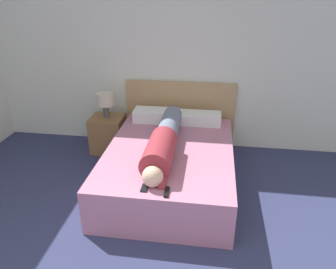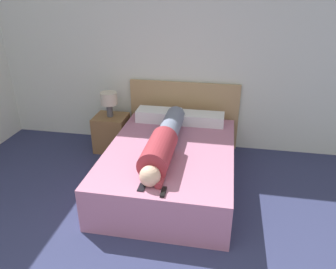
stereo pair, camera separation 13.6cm
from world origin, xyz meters
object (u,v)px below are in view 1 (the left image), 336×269
(table_lamp, at_px, (105,101))
(pillow_second, at_px, (200,118))
(nightstand, at_px, (108,134))
(bed, at_px, (170,167))
(tv_remote, at_px, (167,192))
(pillow_near_headboard, at_px, (156,115))
(cell_phone, at_px, (145,188))
(person_lying, at_px, (163,142))

(table_lamp, distance_m, pillow_second, 1.32)
(nightstand, relative_size, pillow_second, 0.90)
(bed, height_order, tv_remote, tv_remote)
(pillow_second, bearing_deg, table_lamp, -178.60)
(pillow_near_headboard, distance_m, cell_phone, 1.64)
(bed, relative_size, nightstand, 3.85)
(nightstand, distance_m, cell_phone, 1.83)
(cell_phone, bearing_deg, person_lying, 84.58)
(table_lamp, distance_m, person_lying, 1.29)
(table_lamp, relative_size, pillow_near_headboard, 0.58)
(bed, bearing_deg, cell_phone, -98.51)
(nightstand, xyz_separation_m, tv_remote, (1.09, -1.64, 0.24))
(nightstand, height_order, table_lamp, table_lamp)
(pillow_second, distance_m, cell_phone, 1.68)
(person_lying, distance_m, pillow_near_headboard, 0.94)
(bed, bearing_deg, nightstand, 142.76)
(pillow_near_headboard, bearing_deg, pillow_second, 0.00)
(bed, relative_size, tv_remote, 13.26)
(table_lamp, relative_size, tv_remote, 2.34)
(table_lamp, height_order, tv_remote, table_lamp)
(pillow_near_headboard, xyz_separation_m, pillow_second, (0.60, 0.00, -0.01))
(tv_remote, bearing_deg, pillow_second, 82.89)
(nightstand, distance_m, table_lamp, 0.50)
(person_lying, bearing_deg, tv_remote, -79.00)
(nightstand, xyz_separation_m, pillow_second, (1.30, 0.03, 0.31))
(pillow_near_headboard, bearing_deg, table_lamp, -177.41)
(bed, bearing_deg, person_lying, -116.23)
(pillow_second, distance_m, tv_remote, 1.68)
(table_lamp, bearing_deg, tv_remote, -56.28)
(bed, xyz_separation_m, tv_remote, (0.09, -0.88, 0.26))
(bed, distance_m, nightstand, 1.26)
(pillow_near_headboard, relative_size, tv_remote, 4.05)
(nightstand, height_order, person_lying, person_lying)
(tv_remote, relative_size, cell_phone, 1.15)
(person_lying, xyz_separation_m, cell_phone, (-0.07, -0.72, -0.13))
(pillow_second, height_order, tv_remote, pillow_second)
(bed, bearing_deg, pillow_second, 69.27)
(pillow_second, height_order, cell_phone, pillow_second)
(table_lamp, distance_m, tv_remote, 1.98)
(person_lying, bearing_deg, cell_phone, -95.42)
(cell_phone, bearing_deg, pillow_second, 75.36)
(cell_phone, bearing_deg, table_lamp, 118.83)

